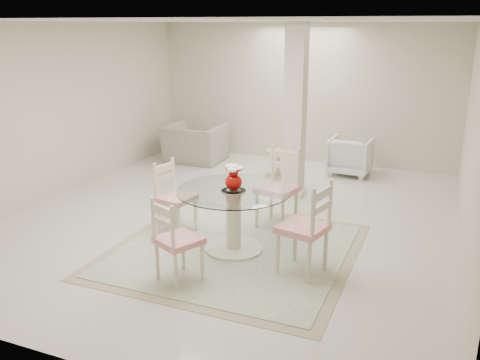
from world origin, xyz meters
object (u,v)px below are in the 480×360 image
at_px(column, 295,112).
at_px(recliner_taupe, 195,143).
at_px(dining_chair_north, 280,182).
at_px(dining_chair_south, 173,235).
at_px(dining_table, 234,220).
at_px(dining_chair_west, 172,192).
at_px(armchair_white, 350,156).
at_px(dining_chair_east, 309,222).
at_px(red_vase, 234,178).
at_px(side_table, 278,165).

xyz_separation_m(column, recliner_taupe, (-2.44, 1.27, -0.98)).
distance_m(dining_chair_north, dining_chair_south, 2.05).
height_order(dining_table, dining_chair_south, dining_chair_south).
height_order(dining_chair_north, dining_chair_west, dining_chair_north).
bearing_deg(armchair_white, column, 71.26).
distance_m(dining_chair_east, armchair_white, 4.16).
height_order(dining_chair_south, recliner_taupe, dining_chair_south).
height_order(dining_table, recliner_taupe, dining_table).
height_order(column, recliner_taupe, column).
relative_size(dining_chair_east, dining_chair_west, 1.12).
bearing_deg(dining_chair_north, dining_chair_south, -94.34).
bearing_deg(dining_chair_north, recliner_taupe, 145.87).
height_order(red_vase, dining_chair_north, dining_chair_north).
relative_size(dining_chair_south, side_table, 2.07).
distance_m(column, dining_chair_south, 3.41).
bearing_deg(dining_chair_north, dining_table, -93.83).
distance_m(dining_chair_east, recliner_taupe, 5.13).
xyz_separation_m(recliner_taupe, armchair_white, (3.06, 0.29, -0.03)).
bearing_deg(dining_chair_east, recliner_taupe, -125.64).
bearing_deg(red_vase, side_table, 98.67).
relative_size(dining_chair_north, recliner_taupe, 1.03).
xyz_separation_m(red_vase, dining_chair_east, (0.99, -0.26, -0.31)).
relative_size(dining_table, red_vase, 4.41).
bearing_deg(dining_chair_west, dining_chair_north, -47.53).
bearing_deg(column, side_table, 122.28).
bearing_deg(dining_chair_west, dining_chair_east, -92.87).
bearing_deg(recliner_taupe, armchair_white, -175.81).
bearing_deg(column, recliner_taupe, 152.44).
bearing_deg(dining_table, red_vase, -18.43).
xyz_separation_m(dining_table, armchair_white, (0.67, 3.88, -0.06)).
xyz_separation_m(column, dining_table, (-0.05, -2.32, -0.95)).
xyz_separation_m(column, dining_chair_east, (0.95, -2.58, -0.72)).
xyz_separation_m(red_vase, side_table, (-0.48, 3.16, -0.70)).
height_order(dining_chair_west, armchair_white, dining_chair_west).
bearing_deg(side_table, dining_chair_east, -66.63).
xyz_separation_m(dining_chair_north, side_table, (-0.73, 2.16, -0.39)).
height_order(dining_chair_west, recliner_taupe, dining_chair_west).
distance_m(dining_chair_east, dining_chair_west, 2.05).
bearing_deg(dining_chair_north, dining_chair_west, -138.65).
bearing_deg(dining_table, column, 88.83).
relative_size(column, side_table, 5.33).
distance_m(dining_chair_west, side_table, 2.97).
bearing_deg(dining_chair_east, dining_chair_south, -47.07).
height_order(column, dining_chair_east, column).
distance_m(dining_chair_north, recliner_taupe, 3.71).
xyz_separation_m(dining_table, dining_chair_north, (0.25, 1.00, 0.23)).
distance_m(red_vase, dining_chair_north, 1.07).
height_order(dining_chair_north, armchair_white, dining_chair_north).
bearing_deg(side_table, column, -57.72).
relative_size(recliner_taupe, side_table, 2.27).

